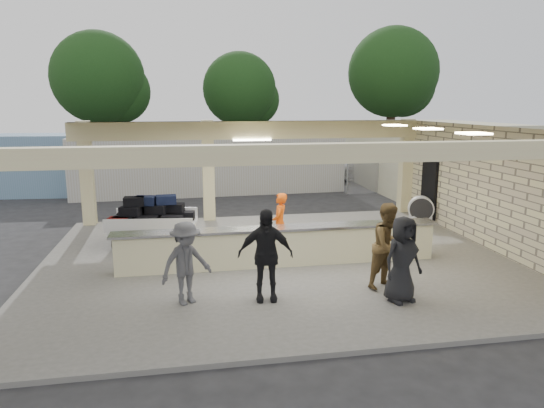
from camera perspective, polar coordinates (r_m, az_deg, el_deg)
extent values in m
plane|color=#242426|center=(12.85, 0.50, -6.84)|extent=(120.00, 120.00, 0.00)
cube|color=#5F5E58|center=(12.83, 0.50, -6.63)|extent=(12.00, 10.00, 0.10)
cube|color=beige|center=(12.19, 0.53, 8.95)|extent=(12.00, 10.00, 0.02)
cube|color=#BDAF94|center=(14.73, 24.13, 1.55)|extent=(0.02, 10.00, 3.50)
cube|color=black|center=(17.49, 17.98, 1.47)|extent=(0.10, 0.95, 2.10)
cube|color=beige|center=(16.90, -2.48, 8.69)|extent=(12.00, 0.50, 0.60)
cube|color=beige|center=(7.50, 7.42, 5.97)|extent=(12.00, 0.30, 0.30)
cube|color=beige|center=(17.19, -20.96, 3.29)|extent=(0.40, 0.40, 3.50)
cube|color=beige|center=(16.89, -7.50, 3.83)|extent=(0.40, 0.40, 3.50)
cube|color=beige|center=(18.74, 15.44, 4.28)|extent=(0.40, 0.40, 3.50)
cube|color=white|center=(16.67, -2.36, 7.55)|extent=(1.30, 0.12, 0.06)
cube|color=#FFEABF|center=(14.78, 14.23, 8.97)|extent=(0.55, 0.55, 0.04)
cube|color=#FFEABF|center=(12.98, 17.87, 8.43)|extent=(0.55, 0.55, 0.04)
cube|color=#FFEABF|center=(11.26, 22.63, 7.68)|extent=(0.55, 0.55, 0.04)
cube|color=beige|center=(12.21, 0.94, -5.12)|extent=(8.00, 0.50, 0.90)
cube|color=#B7B7BC|center=(12.08, 0.95, -2.85)|extent=(8.20, 0.58, 0.06)
cube|color=silver|center=(14.36, -13.80, -2.35)|extent=(2.57, 1.72, 0.12)
cylinder|color=black|center=(14.17, -17.95, -4.40)|extent=(0.16, 0.40, 0.39)
cylinder|color=black|center=(15.16, -16.97, -3.30)|extent=(0.16, 0.40, 0.39)
cylinder|color=black|center=(13.81, -10.15, -4.42)|extent=(0.16, 0.40, 0.39)
cylinder|color=black|center=(14.83, -9.68, -3.28)|extent=(0.16, 0.40, 0.39)
cube|color=silver|center=(15.02, -13.35, -0.97)|extent=(2.40, 0.33, 0.29)
cube|color=silver|center=(13.63, -14.37, -2.30)|extent=(2.40, 0.33, 0.29)
cube|color=black|center=(14.21, -17.11, -1.93)|extent=(0.60, 0.43, 0.25)
cube|color=black|center=(14.06, -14.43, -1.92)|extent=(0.60, 0.43, 0.25)
cube|color=black|center=(13.95, -11.70, -1.90)|extent=(0.60, 0.43, 0.25)
cube|color=black|center=(14.76, -16.59, -1.40)|extent=(0.60, 0.43, 0.25)
cube|color=black|center=(14.62, -14.01, -1.38)|extent=(0.60, 0.43, 0.25)
cube|color=black|center=(14.51, -11.38, -1.36)|extent=(0.60, 0.43, 0.25)
cube|color=black|center=(14.20, -16.32, -0.81)|extent=(0.60, 0.43, 0.25)
cube|color=black|center=(14.25, -13.50, -0.62)|extent=(0.60, 0.43, 0.25)
cube|color=black|center=(14.36, -11.47, -0.43)|extent=(0.60, 0.43, 0.25)
cube|color=black|center=(14.62, -15.17, -0.40)|extent=(0.60, 0.43, 0.25)
cube|color=black|center=(14.25, -14.70, 0.39)|extent=(0.60, 0.43, 0.25)
cube|color=black|center=(14.24, -12.34, 0.50)|extent=(0.60, 0.43, 0.25)
cube|color=#590F0C|center=(14.14, -17.58, -2.02)|extent=(0.60, 0.43, 0.25)
cube|color=black|center=(14.47, -10.24, -1.35)|extent=(0.60, 0.43, 0.25)
cube|color=black|center=(14.64, -13.62, -0.30)|extent=(0.60, 0.43, 0.25)
cube|color=black|center=(14.22, -15.92, 0.30)|extent=(0.60, 0.43, 0.25)
cylinder|color=silver|center=(17.08, 17.11, -0.53)|extent=(0.89, 0.58, 0.85)
cylinder|color=black|center=(17.08, 17.11, -0.53)|extent=(0.82, 0.58, 0.76)
cube|color=silver|center=(17.03, 16.19, -1.81)|extent=(0.06, 0.47, 0.28)
cube|color=silver|center=(17.29, 17.88, -1.71)|extent=(0.06, 0.47, 0.28)
imported|color=#FF590D|center=(13.12, 0.93, -2.25)|extent=(0.51, 0.67, 1.64)
imported|color=brown|center=(10.90, 13.58, -4.80)|extent=(1.01, 0.75, 1.90)
imported|color=black|center=(9.93, -0.79, -6.01)|extent=(1.16, 0.52, 1.93)
imported|color=#4E4E53|center=(9.94, -10.08, -6.86)|extent=(1.15, 0.87, 1.71)
imported|color=black|center=(10.24, 15.08, -6.30)|extent=(0.94, 0.59, 1.79)
imported|color=white|center=(27.55, 11.79, 4.31)|extent=(4.58, 2.18, 1.31)
imported|color=white|center=(30.46, 19.44, 4.55)|extent=(4.30, 2.73, 1.27)
imported|color=black|center=(28.70, 3.44, 4.92)|extent=(4.45, 2.82, 1.40)
cube|color=#BBBBB6|center=(22.80, -7.20, 4.68)|extent=(12.40, 3.03, 2.66)
cube|color=#6D8CAF|center=(25.20, -29.10, 4.03)|extent=(10.62, 3.22, 2.72)
cylinder|color=gray|center=(22.40, 8.88, 3.66)|extent=(0.06, 0.06, 2.00)
cylinder|color=gray|center=(23.13, 13.58, 3.72)|extent=(0.06, 0.06, 2.00)
cylinder|color=gray|center=(24.00, 17.97, 3.75)|extent=(0.06, 0.06, 2.00)
cylinder|color=gray|center=(25.00, 22.03, 3.77)|extent=(0.06, 0.06, 2.00)
cylinder|color=gray|center=(26.11, 25.76, 3.76)|extent=(0.06, 0.06, 2.00)
cylinder|color=gray|center=(27.33, 29.18, 3.75)|extent=(0.06, 0.06, 2.00)
cube|color=gray|center=(25.00, 22.03, 3.77)|extent=(12.00, 0.02, 2.00)
cylinder|color=gray|center=(24.89, 22.21, 6.05)|extent=(12.00, 0.05, 0.05)
cylinder|color=#382619|center=(36.47, -19.39, 8.18)|extent=(0.70, 0.70, 4.50)
sphere|color=black|center=(36.47, -19.78, 13.82)|extent=(6.30, 6.30, 6.30)
sphere|color=black|center=(36.86, -17.65, 12.53)|extent=(4.50, 4.50, 4.50)
cylinder|color=#382619|center=(38.27, -3.78, 8.57)|extent=(0.70, 0.70, 4.00)
sphere|color=black|center=(38.22, -3.84, 13.36)|extent=(5.60, 5.60, 5.60)
sphere|color=black|center=(38.96, -2.13, 12.17)|extent=(4.00, 4.00, 4.00)
cylinder|color=#382619|center=(40.42, 13.77, 9.14)|extent=(0.70, 0.70, 5.00)
sphere|color=black|center=(40.46, 14.05, 14.80)|extent=(7.00, 7.00, 7.00)
sphere|color=black|center=(41.45, 15.19, 13.28)|extent=(5.00, 5.00, 5.00)
cube|color=beige|center=(25.04, 18.00, 5.45)|extent=(6.00, 8.00, 3.20)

